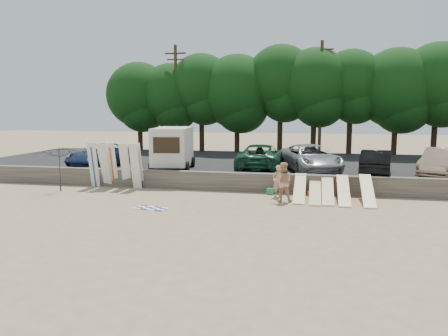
{
  "coord_description": "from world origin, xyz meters",
  "views": [
    {
      "loc": [
        1.62,
        -19.85,
        4.4
      ],
      "look_at": [
        -3.13,
        3.0,
        1.23
      ],
      "focal_mm": 35.0,
      "sensor_mm": 36.0,
      "label": 1
    }
  ],
  "objects_px": {
    "beachgoer_a": "(278,181)",
    "car_0": "(101,155)",
    "car_2": "(310,158)",
    "beach_umbrella": "(59,169)",
    "car_4": "(441,162)",
    "cooler": "(271,191)",
    "car_3": "(376,163)",
    "beachgoer_b": "(283,182)",
    "box_trailer": "(173,146)",
    "car_1": "(260,157)"
  },
  "relations": [
    {
      "from": "beachgoer_a",
      "to": "beach_umbrella",
      "type": "bearing_deg",
      "value": -38.0
    },
    {
      "from": "car_0",
      "to": "car_3",
      "type": "height_order",
      "value": "car_0"
    },
    {
      "from": "beachgoer_b",
      "to": "box_trailer",
      "type": "bearing_deg",
      "value": -39.61
    },
    {
      "from": "car_2",
      "to": "beachgoer_a",
      "type": "height_order",
      "value": "car_2"
    },
    {
      "from": "car_4",
      "to": "beach_umbrella",
      "type": "bearing_deg",
      "value": -142.04
    },
    {
      "from": "car_1",
      "to": "car_3",
      "type": "xyz_separation_m",
      "value": [
        6.59,
        -1.07,
        -0.06
      ]
    },
    {
      "from": "beach_umbrella",
      "to": "cooler",
      "type": "bearing_deg",
      "value": 7.66
    },
    {
      "from": "car_4",
      "to": "beachgoer_a",
      "type": "bearing_deg",
      "value": -130.53
    },
    {
      "from": "car_2",
      "to": "beach_umbrella",
      "type": "xyz_separation_m",
      "value": [
        -13.07,
        -5.65,
        -0.28
      ]
    },
    {
      "from": "car_4",
      "to": "cooler",
      "type": "relative_size",
      "value": 12.3
    },
    {
      "from": "car_1",
      "to": "beachgoer_b",
      "type": "bearing_deg",
      "value": 105.12
    },
    {
      "from": "car_3",
      "to": "beachgoer_b",
      "type": "xyz_separation_m",
      "value": [
        -4.81,
        -4.73,
        -0.47
      ]
    },
    {
      "from": "car_4",
      "to": "beach_umbrella",
      "type": "height_order",
      "value": "beach_umbrella"
    },
    {
      "from": "car_0",
      "to": "beachgoer_a",
      "type": "bearing_deg",
      "value": -12.26
    },
    {
      "from": "car_3",
      "to": "cooler",
      "type": "height_order",
      "value": "car_3"
    },
    {
      "from": "box_trailer",
      "to": "cooler",
      "type": "height_order",
      "value": "box_trailer"
    },
    {
      "from": "car_2",
      "to": "car_1",
      "type": "bearing_deg",
      "value": 161.81
    },
    {
      "from": "car_0",
      "to": "car_3",
      "type": "distance_m",
      "value": 16.83
    },
    {
      "from": "car_3",
      "to": "car_4",
      "type": "bearing_deg",
      "value": -161.57
    },
    {
      "from": "beach_umbrella",
      "to": "car_3",
      "type": "bearing_deg",
      "value": 15.24
    },
    {
      "from": "beachgoer_b",
      "to": "cooler",
      "type": "distance_m",
      "value": 2.0
    },
    {
      "from": "beachgoer_a",
      "to": "beachgoer_b",
      "type": "distance_m",
      "value": 1.19
    },
    {
      "from": "car_4",
      "to": "box_trailer",
      "type": "bearing_deg",
      "value": -154.33
    },
    {
      "from": "car_3",
      "to": "car_0",
      "type": "bearing_deg",
      "value": 7.81
    },
    {
      "from": "car_1",
      "to": "car_4",
      "type": "xyz_separation_m",
      "value": [
        10.08,
        -0.52,
        -0.01
      ]
    },
    {
      "from": "car_3",
      "to": "beach_umbrella",
      "type": "relative_size",
      "value": 1.64
    },
    {
      "from": "car_0",
      "to": "beachgoer_b",
      "type": "height_order",
      "value": "car_0"
    },
    {
      "from": "car_0",
      "to": "car_4",
      "type": "xyz_separation_m",
      "value": [
        20.31,
        0.1,
        0.03
      ]
    },
    {
      "from": "car_3",
      "to": "beach_umbrella",
      "type": "height_order",
      "value": "beach_umbrella"
    },
    {
      "from": "box_trailer",
      "to": "car_0",
      "type": "distance_m",
      "value": 5.04
    },
    {
      "from": "car_1",
      "to": "beachgoer_a",
      "type": "height_order",
      "value": "car_1"
    },
    {
      "from": "box_trailer",
      "to": "beach_umbrella",
      "type": "distance_m",
      "value": 6.73
    },
    {
      "from": "cooler",
      "to": "car_1",
      "type": "bearing_deg",
      "value": 117.76
    },
    {
      "from": "car_1",
      "to": "car_2",
      "type": "bearing_deg",
      "value": 178.7
    },
    {
      "from": "car_0",
      "to": "car_3",
      "type": "bearing_deg",
      "value": 5.31
    },
    {
      "from": "box_trailer",
      "to": "car_3",
      "type": "relative_size",
      "value": 0.97
    },
    {
      "from": "cooler",
      "to": "beach_umbrella",
      "type": "height_order",
      "value": "beach_umbrella"
    },
    {
      "from": "cooler",
      "to": "box_trailer",
      "type": "bearing_deg",
      "value": 167.24
    },
    {
      "from": "beachgoer_a",
      "to": "cooler",
      "type": "height_order",
      "value": "beachgoer_a"
    },
    {
      "from": "car_2",
      "to": "beachgoer_a",
      "type": "distance_m",
      "value": 4.99
    },
    {
      "from": "car_4",
      "to": "beachgoer_b",
      "type": "xyz_separation_m",
      "value": [
        -8.3,
        -5.28,
        -0.52
      ]
    },
    {
      "from": "box_trailer",
      "to": "beach_umbrella",
      "type": "bearing_deg",
      "value": -144.75
    },
    {
      "from": "box_trailer",
      "to": "beach_umbrella",
      "type": "height_order",
      "value": "box_trailer"
    },
    {
      "from": "box_trailer",
      "to": "car_0",
      "type": "xyz_separation_m",
      "value": [
        -4.98,
        0.41,
        -0.7
      ]
    },
    {
      "from": "car_3",
      "to": "box_trailer",
      "type": "bearing_deg",
      "value": 9.13
    },
    {
      "from": "car_1",
      "to": "car_2",
      "type": "distance_m",
      "value": 2.99
    },
    {
      "from": "beachgoer_a",
      "to": "car_0",
      "type": "bearing_deg",
      "value": -61.81
    },
    {
      "from": "beachgoer_b",
      "to": "car_1",
      "type": "bearing_deg",
      "value": -78.38
    },
    {
      "from": "car_1",
      "to": "beachgoer_a",
      "type": "relative_size",
      "value": 3.5
    },
    {
      "from": "beachgoer_a",
      "to": "cooler",
      "type": "bearing_deg",
      "value": -97.24
    }
  ]
}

